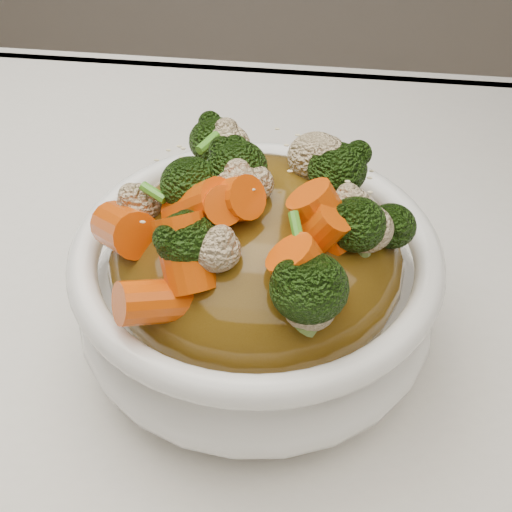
# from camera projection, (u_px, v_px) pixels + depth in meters

# --- Properties ---
(tablecloth) EXTENTS (1.20, 0.80, 0.04)m
(tablecloth) POSITION_uv_depth(u_px,v_px,m) (175.00, 410.00, 0.49)
(tablecloth) COLOR white
(tablecloth) RESTS_ON dining_table
(bowl) EXTENTS (0.25, 0.25, 0.08)m
(bowl) POSITION_uv_depth(u_px,v_px,m) (256.00, 295.00, 0.47)
(bowl) COLOR white
(bowl) RESTS_ON tablecloth
(sauce_base) EXTENTS (0.20, 0.20, 0.09)m
(sauce_base) POSITION_uv_depth(u_px,v_px,m) (256.00, 260.00, 0.46)
(sauce_base) COLOR #593D0F
(sauce_base) RESTS_ON bowl
(carrots) EXTENTS (0.20, 0.20, 0.05)m
(carrots) POSITION_uv_depth(u_px,v_px,m) (256.00, 173.00, 0.41)
(carrots) COLOR #D94D07
(carrots) RESTS_ON sauce_base
(broccoli) EXTENTS (0.20, 0.20, 0.04)m
(broccoli) POSITION_uv_depth(u_px,v_px,m) (256.00, 175.00, 0.41)
(broccoli) COLOR black
(broccoli) RESTS_ON sauce_base
(cauliflower) EXTENTS (0.20, 0.20, 0.04)m
(cauliflower) POSITION_uv_depth(u_px,v_px,m) (256.00, 178.00, 0.42)
(cauliflower) COLOR beige
(cauliflower) RESTS_ON sauce_base
(scallions) EXTENTS (0.15, 0.15, 0.02)m
(scallions) POSITION_uv_depth(u_px,v_px,m) (256.00, 172.00, 0.41)
(scallions) COLOR #449121
(scallions) RESTS_ON sauce_base
(sesame_seeds) EXTENTS (0.18, 0.18, 0.01)m
(sesame_seeds) POSITION_uv_depth(u_px,v_px,m) (256.00, 172.00, 0.41)
(sesame_seeds) COLOR beige
(sesame_seeds) RESTS_ON sauce_base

